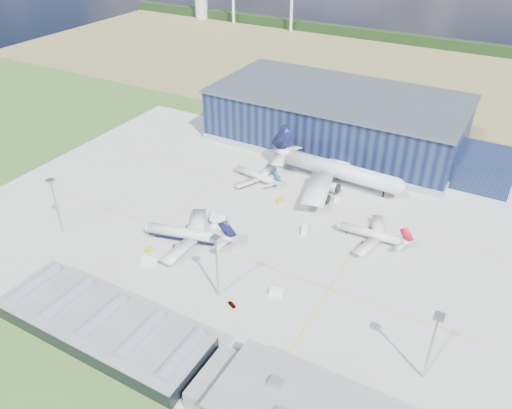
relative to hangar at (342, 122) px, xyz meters
name	(u,v)px	position (x,y,z in m)	size (l,w,h in m)	color
ground	(240,237)	(-2.81, -94.80, -11.62)	(600.00, 600.00, 0.00)	#365821
apron	(253,224)	(-2.81, -84.80, -11.59)	(220.00, 160.00, 0.08)	#ADADA8
farmland	(401,74)	(-2.81, 125.20, -11.62)	(600.00, 220.00, 0.01)	olive
treeline	(429,42)	(-2.81, 205.20, -7.62)	(600.00, 8.00, 8.00)	black
hangar	(342,122)	(0.00, 0.00, 0.00)	(145.00, 62.00, 26.10)	black
glass_concourse	(113,329)	(-9.26, -154.80, -7.93)	(78.00, 23.00, 8.60)	black
light_mast_west	(54,198)	(-62.81, -124.80, 3.82)	(2.60, 2.60, 23.00)	#ACAFB3
light_mast_center	(216,257)	(7.19, -124.80, 3.82)	(2.60, 2.60, 23.00)	#ACAFB3
light_mast_east	(434,337)	(72.19, -124.80, 3.82)	(2.60, 2.60, 23.00)	#ACAFB3
airliner_navy	(185,228)	(-18.58, -106.80, -5.64)	(36.66, 35.87, 11.96)	silver
airliner_red	(371,230)	(40.01, -72.80, -6.88)	(29.05, 28.41, 9.47)	silver
airliner_widebody	(341,163)	(14.93, -39.80, -1.05)	(64.80, 63.39, 21.13)	silver
airliner_regional	(256,172)	(-18.48, -54.80, -7.33)	(26.27, 25.70, 8.57)	silver
gse_tug_b	(149,250)	(-27.14, -117.89, -11.03)	(1.82, 2.73, 1.18)	gold
gse_van_a	(149,261)	(-22.27, -123.51, -10.42)	(2.38, 5.46, 2.38)	white
gse_cart_a	(337,200)	(19.41, -53.23, -10.96)	(2.01, 3.02, 1.31)	white
gse_van_b	(304,230)	(16.95, -80.06, -10.52)	(2.20, 4.79, 2.20)	white
gse_tug_c	(280,201)	(-0.84, -65.42, -10.89)	(2.06, 3.30, 1.44)	gold
gse_van_c	(277,292)	(23.49, -115.73, -10.53)	(2.17, 4.51, 2.17)	white
airstair	(218,220)	(-14.70, -91.46, -9.86)	(2.19, 5.47, 3.50)	white
car_a	(232,304)	(13.59, -126.90, -11.07)	(1.29, 3.20, 1.09)	#99999E
car_b	(350,405)	(58.38, -142.80, -11.05)	(1.20, 3.45, 1.14)	#99999E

